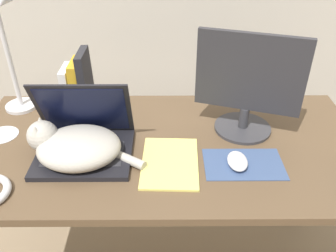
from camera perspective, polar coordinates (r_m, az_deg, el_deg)
The scene contains 10 objects.
desk at distance 1.35m, azimuth -0.24°, elevation -5.24°, with size 1.46×0.72×0.74m.
laptop at distance 1.27m, azimuth -13.23°, elevation -2.19°, with size 0.33×0.27×0.27m.
cat at distance 1.23m, azimuth -14.76°, elevation -3.09°, with size 0.41×0.24×0.14m.
external_monitor at distance 1.31m, azimuth 12.81°, elevation 6.48°, with size 0.37×0.22×0.38m.
mousepad at distance 1.23m, azimuth 12.03°, elevation -5.98°, with size 0.27×0.17×0.00m.
computer_mouse at distance 1.21m, azimuth 11.10°, elevation -5.54°, with size 0.07×0.10×0.03m.
book_row at distance 1.50m, azimuth -14.18°, elevation 6.35°, with size 0.11×0.15×0.26m.
desk_lamp at distance 1.47m, azimuth -24.48°, elevation 14.57°, with size 0.17×0.17×0.53m.
notepad at distance 1.21m, azimuth 0.34°, elevation -5.88°, with size 0.20×0.28×0.01m.
cd_disc at distance 1.48m, azimuth -25.04°, elevation -1.29°, with size 0.12×0.12×0.00m.
Camera 1 is at (-0.00, -0.69, 1.51)m, focal length 38.00 mm.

